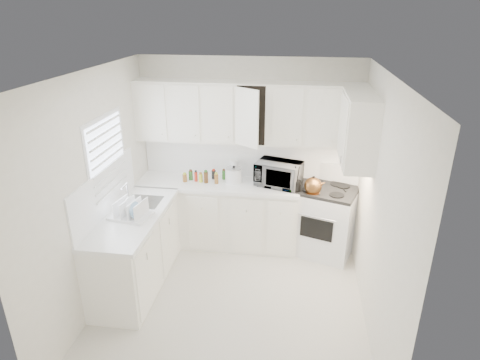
% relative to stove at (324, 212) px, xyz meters
% --- Properties ---
extents(floor, '(3.20, 3.20, 0.00)m').
position_rel_stove_xyz_m(floor, '(-1.07, -1.26, -0.61)').
color(floor, silver).
rests_on(floor, ground).
extents(ceiling, '(3.20, 3.20, 0.00)m').
position_rel_stove_xyz_m(ceiling, '(-1.07, -1.26, 1.99)').
color(ceiling, white).
rests_on(ceiling, ground).
extents(wall_back, '(3.00, 0.00, 3.00)m').
position_rel_stove_xyz_m(wall_back, '(-1.07, 0.34, 0.69)').
color(wall_back, white).
rests_on(wall_back, ground).
extents(wall_front, '(3.00, 0.00, 3.00)m').
position_rel_stove_xyz_m(wall_front, '(-1.07, -2.86, 0.69)').
color(wall_front, white).
rests_on(wall_front, ground).
extents(wall_left, '(0.00, 3.20, 3.20)m').
position_rel_stove_xyz_m(wall_left, '(-2.57, -1.26, 0.69)').
color(wall_left, white).
rests_on(wall_left, ground).
extents(wall_right, '(0.00, 3.20, 3.20)m').
position_rel_stove_xyz_m(wall_right, '(0.43, -1.26, 0.69)').
color(wall_right, white).
rests_on(wall_right, ground).
extents(window_blinds, '(0.06, 0.96, 1.06)m').
position_rel_stove_xyz_m(window_blinds, '(-2.55, -0.91, 0.94)').
color(window_blinds, white).
rests_on(window_blinds, wall_left).
extents(lower_cabinets_back, '(2.22, 0.60, 0.90)m').
position_rel_stove_xyz_m(lower_cabinets_back, '(-1.46, 0.04, -0.16)').
color(lower_cabinets_back, white).
rests_on(lower_cabinets_back, floor).
extents(lower_cabinets_left, '(0.60, 1.60, 0.90)m').
position_rel_stove_xyz_m(lower_cabinets_left, '(-2.27, -1.06, -0.16)').
color(lower_cabinets_left, white).
rests_on(lower_cabinets_left, floor).
extents(countertop_back, '(2.24, 0.64, 0.05)m').
position_rel_stove_xyz_m(countertop_back, '(-1.46, 0.03, 0.31)').
color(countertop_back, white).
rests_on(countertop_back, lower_cabinets_back).
extents(countertop_left, '(0.64, 1.62, 0.05)m').
position_rel_stove_xyz_m(countertop_left, '(-2.26, -1.06, 0.31)').
color(countertop_left, white).
rests_on(countertop_left, lower_cabinets_left).
extents(backsplash_back, '(2.98, 0.02, 0.55)m').
position_rel_stove_xyz_m(backsplash_back, '(-1.07, 0.33, 0.61)').
color(backsplash_back, white).
rests_on(backsplash_back, wall_back).
extents(backsplash_left, '(0.02, 1.60, 0.55)m').
position_rel_stove_xyz_m(backsplash_left, '(-2.56, -1.06, 0.61)').
color(backsplash_left, white).
rests_on(backsplash_left, wall_left).
extents(upper_cabinets_back, '(3.00, 0.33, 0.80)m').
position_rel_stove_xyz_m(upper_cabinets_back, '(-1.07, 0.17, 0.89)').
color(upper_cabinets_back, white).
rests_on(upper_cabinets_back, wall_back).
extents(upper_cabinets_right, '(0.33, 0.90, 0.80)m').
position_rel_stove_xyz_m(upper_cabinets_right, '(0.26, -0.44, 0.89)').
color(upper_cabinets_right, white).
rests_on(upper_cabinets_right, wall_right).
extents(sink, '(0.42, 0.38, 0.30)m').
position_rel_stove_xyz_m(sink, '(-2.26, -0.71, 0.46)').
color(sink, gray).
rests_on(sink, countertop_left).
extents(stove, '(0.97, 0.88, 1.23)m').
position_rel_stove_xyz_m(stove, '(0.00, 0.00, 0.00)').
color(stove, white).
rests_on(stove, floor).
extents(tea_kettle, '(0.33, 0.29, 0.26)m').
position_rel_stove_xyz_m(tea_kettle, '(-0.18, -0.16, 0.46)').
color(tea_kettle, brown).
rests_on(tea_kettle, stove).
extents(frying_pan, '(0.33, 0.45, 0.04)m').
position_rel_stove_xyz_m(frying_pan, '(0.18, 0.16, 0.35)').
color(frying_pan, black).
rests_on(frying_pan, stove).
extents(microwave, '(0.65, 0.48, 0.40)m').
position_rel_stove_xyz_m(microwave, '(-0.64, 0.05, 0.53)').
color(microwave, gray).
rests_on(microwave, countertop_back).
extents(rice_cooker, '(0.26, 0.26, 0.23)m').
position_rel_stove_xyz_m(rice_cooker, '(-1.25, 0.08, 0.45)').
color(rice_cooker, white).
rests_on(rice_cooker, countertop_back).
extents(paper_towel, '(0.12, 0.12, 0.27)m').
position_rel_stove_xyz_m(paper_towel, '(-1.27, 0.21, 0.47)').
color(paper_towel, white).
rests_on(paper_towel, countertop_back).
extents(utensil_crock, '(0.15, 0.15, 0.36)m').
position_rel_stove_xyz_m(utensil_crock, '(-0.39, -0.13, 0.52)').
color(utensil_crock, black).
rests_on(utensil_crock, countertop_back).
extents(dish_rack, '(0.49, 0.40, 0.24)m').
position_rel_stove_xyz_m(dish_rack, '(-2.26, -1.12, 0.46)').
color(dish_rack, white).
rests_on(dish_rack, countertop_left).
extents(spice_left_0, '(0.06, 0.06, 0.13)m').
position_rel_stove_xyz_m(spice_left_0, '(-1.92, 0.16, 0.40)').
color(spice_left_0, '#925D27').
rests_on(spice_left_0, countertop_back).
extents(spice_left_1, '(0.06, 0.06, 0.13)m').
position_rel_stove_xyz_m(spice_left_1, '(-1.85, 0.07, 0.40)').
color(spice_left_1, '#2F6E24').
rests_on(spice_left_1, countertop_back).
extents(spice_left_2, '(0.06, 0.06, 0.13)m').
position_rel_stove_xyz_m(spice_left_2, '(-1.77, 0.16, 0.40)').
color(spice_left_2, red).
rests_on(spice_left_2, countertop_back).
extents(spice_left_3, '(0.06, 0.06, 0.13)m').
position_rel_stove_xyz_m(spice_left_3, '(-1.70, 0.07, 0.40)').
color(spice_left_3, '#CCD732').
rests_on(spice_left_3, countertop_back).
extents(spice_left_4, '(0.06, 0.06, 0.13)m').
position_rel_stove_xyz_m(spice_left_4, '(-1.62, 0.16, 0.40)').
color(spice_left_4, '#533317').
rests_on(spice_left_4, countertop_back).
extents(spice_left_5, '(0.06, 0.06, 0.13)m').
position_rel_stove_xyz_m(spice_left_5, '(-1.55, 0.07, 0.40)').
color(spice_left_5, black).
rests_on(spice_left_5, countertop_back).
extents(spice_left_6, '(0.06, 0.06, 0.13)m').
position_rel_stove_xyz_m(spice_left_6, '(-1.47, 0.16, 0.40)').
color(spice_left_6, '#925D27').
rests_on(spice_left_6, countertop_back).
extents(spice_left_7, '(0.06, 0.06, 0.13)m').
position_rel_stove_xyz_m(spice_left_7, '(-1.40, 0.07, 0.40)').
color(spice_left_7, '#2F6E24').
rests_on(spice_left_7, countertop_back).
extents(sauce_right_0, '(0.06, 0.06, 0.19)m').
position_rel_stove_xyz_m(sauce_right_0, '(-0.49, 0.20, 0.43)').
color(sauce_right_0, red).
rests_on(sauce_right_0, countertop_back).
extents(sauce_right_1, '(0.06, 0.06, 0.19)m').
position_rel_stove_xyz_m(sauce_right_1, '(-0.44, 0.14, 0.43)').
color(sauce_right_1, '#CCD732').
rests_on(sauce_right_1, countertop_back).
extents(sauce_right_2, '(0.06, 0.06, 0.19)m').
position_rel_stove_xyz_m(sauce_right_2, '(-0.38, 0.20, 0.43)').
color(sauce_right_2, '#533317').
rests_on(sauce_right_2, countertop_back).
extents(sauce_right_3, '(0.06, 0.06, 0.19)m').
position_rel_stove_xyz_m(sauce_right_3, '(-0.33, 0.14, 0.43)').
color(sauce_right_3, black).
rests_on(sauce_right_3, countertop_back).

